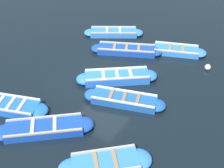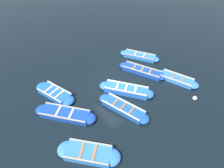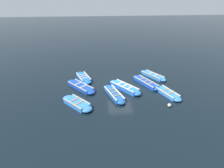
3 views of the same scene
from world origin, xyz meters
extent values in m
plane|color=black|center=(0.00, 0.00, 0.00)|extent=(120.00, 120.00, 0.00)
cube|color=#1947B7|center=(0.02, -3.95, 0.17)|extent=(2.87, 2.66, 0.33)
ellipsoid|color=#1947B7|center=(1.15, -2.97, 0.17)|extent=(1.23, 1.23, 0.33)
ellipsoid|color=#1947B7|center=(-1.11, -4.93, 0.17)|extent=(1.23, 1.23, 0.33)
cube|color=#B2AD9E|center=(-0.26, -3.63, 0.37)|extent=(2.27, 1.98, 0.07)
cube|color=#B2AD9E|center=(0.30, -4.27, 0.37)|extent=(2.27, 1.98, 0.07)
cube|color=beige|center=(0.34, -3.67, 0.35)|extent=(0.64, 0.71, 0.04)
cube|color=beige|center=(-0.30, -4.23, 0.35)|extent=(0.64, 0.71, 0.04)
cube|color=#3884E0|center=(-1.86, 3.95, 0.15)|extent=(2.68, 2.12, 0.30)
ellipsoid|color=#3884E0|center=(-0.75, 4.66, 0.15)|extent=(1.06, 1.05, 0.30)
ellipsoid|color=#3884E0|center=(-2.98, 3.23, 0.15)|extent=(1.06, 1.05, 0.30)
cube|color=#B2AD9E|center=(-2.06, 4.26, 0.33)|extent=(2.23, 1.47, 0.07)
cube|color=#B2AD9E|center=(-1.66, 3.64, 0.33)|extent=(2.23, 1.47, 0.07)
cube|color=beige|center=(-1.55, 4.15, 0.32)|extent=(0.51, 0.68, 0.04)
cube|color=beige|center=(-2.18, 3.75, 0.32)|extent=(0.51, 0.68, 0.04)
cube|color=#3884E0|center=(1.98, 4.13, 0.15)|extent=(2.50, 1.72, 0.29)
ellipsoid|color=#3884E0|center=(3.06, 4.58, 0.15)|extent=(1.10, 1.09, 0.29)
ellipsoid|color=#3884E0|center=(0.90, 3.69, 0.15)|extent=(1.10, 1.09, 0.29)
cube|color=beige|center=(1.83, 4.51, 0.33)|extent=(2.14, 0.94, 0.07)
cube|color=beige|center=(2.14, 3.75, 0.33)|extent=(2.14, 0.94, 0.07)
cube|color=#9E7A51|center=(2.29, 4.26, 0.31)|extent=(0.43, 0.78, 0.04)
cube|color=#9E7A51|center=(1.68, 4.01, 0.31)|extent=(0.43, 0.78, 0.04)
cube|color=#1947B7|center=(-0.24, 2.69, 0.17)|extent=(3.07, 2.07, 0.33)
ellipsoid|color=#1947B7|center=(1.12, 3.36, 0.17)|extent=(1.02, 1.01, 0.33)
ellipsoid|color=#1947B7|center=(-1.59, 2.02, 0.17)|extent=(1.02, 1.01, 0.33)
cube|color=#B2AD9E|center=(-0.40, 3.02, 0.37)|extent=(2.69, 1.39, 0.07)
cube|color=#B2AD9E|center=(-0.08, 2.37, 0.37)|extent=(2.69, 1.39, 0.07)
cube|color=#9E7A51|center=(0.34, 2.98, 0.35)|extent=(0.44, 0.70, 0.04)
cube|color=#9E7A51|center=(-0.24, 2.69, 0.35)|extent=(0.44, 0.70, 0.04)
cube|color=#9E7A51|center=(-0.81, 2.41, 0.35)|extent=(0.44, 0.70, 0.04)
cube|color=blue|center=(-2.01, -3.77, 0.17)|extent=(2.52, 1.74, 0.34)
ellipsoid|color=blue|center=(-0.92, -3.36, 0.17)|extent=(1.20, 1.19, 0.34)
ellipsoid|color=blue|center=(-3.09, -4.17, 0.17)|extent=(1.20, 1.19, 0.34)
cube|color=beige|center=(-2.17, -3.34, 0.37)|extent=(2.16, 0.87, 0.07)
cube|color=beige|center=(-1.85, -4.20, 0.37)|extent=(2.16, 0.87, 0.07)
cube|color=beige|center=(-1.55, -3.60, 0.36)|extent=(0.44, 0.87, 0.04)
cube|color=beige|center=(-2.01, -3.77, 0.36)|extent=(0.44, 0.87, 0.04)
cube|color=beige|center=(-2.47, -3.94, 0.36)|extent=(0.44, 0.87, 0.04)
cube|color=#1E59AD|center=(1.76, -0.82, 0.17)|extent=(2.90, 1.70, 0.34)
ellipsoid|color=#1E59AD|center=(3.08, -0.37, 0.17)|extent=(1.01, 1.00, 0.34)
ellipsoid|color=#1E59AD|center=(0.45, -1.26, 0.17)|extent=(1.01, 1.00, 0.34)
cube|color=silver|center=(1.64, -0.45, 0.37)|extent=(2.60, 0.95, 0.07)
cube|color=silver|center=(1.89, -1.18, 0.37)|extent=(2.60, 0.95, 0.07)
cube|color=olive|center=(2.32, -0.63, 0.36)|extent=(0.37, 0.75, 0.04)
cube|color=olive|center=(1.76, -0.82, 0.36)|extent=(0.37, 0.75, 0.04)
cube|color=olive|center=(1.20, -1.01, 0.36)|extent=(0.37, 0.75, 0.04)
cube|color=#3884E0|center=(2.98, -4.07, 0.18)|extent=(2.40, 2.35, 0.36)
ellipsoid|color=#3884E0|center=(3.82, -3.27, 0.18)|extent=(1.37, 1.37, 0.36)
ellipsoid|color=#3884E0|center=(2.14, -4.87, 0.18)|extent=(1.37, 1.37, 0.36)
cube|color=#B2AD9E|center=(2.65, -3.72, 0.39)|extent=(1.70, 1.62, 0.07)
cube|color=#B2AD9E|center=(3.31, -4.41, 0.39)|extent=(1.70, 1.62, 0.07)
cube|color=#9E7A51|center=(3.22, -3.84, 0.38)|extent=(0.73, 0.76, 0.04)
cube|color=#9E7A51|center=(2.74, -4.29, 0.38)|extent=(0.73, 0.76, 0.04)
cube|color=blue|center=(0.65, 0.35, 0.19)|extent=(2.90, 2.55, 0.39)
ellipsoid|color=blue|center=(1.82, 1.28, 0.19)|extent=(1.16, 1.15, 0.39)
ellipsoid|color=blue|center=(-0.53, -0.58, 0.19)|extent=(1.16, 1.15, 0.39)
cube|color=silver|center=(0.40, 0.66, 0.42)|extent=(2.35, 1.88, 0.07)
cube|color=silver|center=(0.90, 0.04, 0.42)|extent=(2.35, 1.88, 0.07)
cube|color=beige|center=(1.15, 0.74, 0.41)|extent=(0.59, 0.69, 0.04)
cube|color=beige|center=(0.65, 0.35, 0.41)|extent=(0.59, 0.69, 0.04)
cube|color=beige|center=(0.15, -0.04, 0.41)|extent=(0.59, 0.69, 0.04)
sphere|color=silver|center=(3.93, 3.56, 0.15)|extent=(0.30, 0.30, 0.30)
camera|label=1|loc=(6.84, -9.58, 9.03)|focal=50.00mm
camera|label=2|loc=(6.90, -5.48, 8.82)|focal=28.00mm
camera|label=3|loc=(15.36, -2.30, 8.39)|focal=28.00mm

